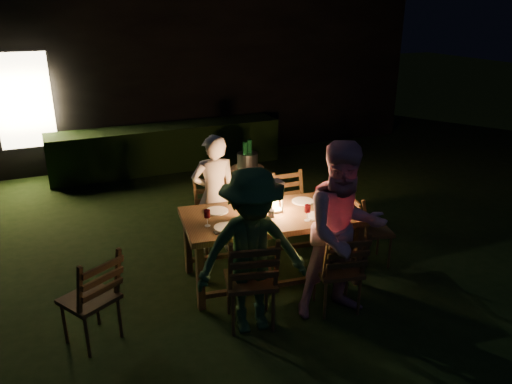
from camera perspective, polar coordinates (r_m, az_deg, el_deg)
name	(u,v)px	position (r m, az deg, el deg)	size (l,w,h in m)	color
garden_envelope	(159,66)	(11.58, -11.00, 13.91)	(40.00, 40.00, 3.20)	black
dining_table	(271,220)	(5.40, 1.75, -3.24)	(1.99, 1.16, 0.78)	#472C17
chair_near_left	(251,296)	(4.82, -0.62, -11.79)	(0.56, 0.59, 1.03)	#472C17
chair_near_right	(338,283)	(5.11, 9.30, -10.28)	(0.52, 0.54, 0.96)	#472C17
chair_far_left	(216,230)	(6.14, -4.56, -4.40)	(0.46, 0.49, 0.98)	#472C17
chair_far_right	(293,222)	(6.40, 4.24, -3.42)	(0.43, 0.46, 0.94)	#472C17
chair_end	(370,241)	(6.05, 12.91, -5.51)	(0.52, 0.50, 0.92)	#472C17
chair_spare	(93,314)	(4.84, -18.18, -13.06)	(0.60, 0.61, 0.96)	#472C17
person_house_side	(214,195)	(6.01, -4.77, -0.33)	(0.54, 0.36, 1.49)	white
person_opp_right	(344,232)	(4.79, 9.98, -4.49)	(0.86, 0.67, 1.77)	pink
person_opp_left	(252,252)	(4.53, -0.44, -6.92)	(1.03, 0.59, 1.59)	#2B572F
lantern	(274,198)	(5.36, 2.12, -0.67)	(0.16, 0.16, 0.35)	white
plate_far_left	(217,211)	(5.43, -4.50, -2.17)	(0.25, 0.25, 0.01)	white
plate_near_left	(226,227)	(5.03, -3.43, -4.05)	(0.25, 0.25, 0.01)	white
plate_far_right	(303,201)	(5.70, 5.38, -1.05)	(0.25, 0.25, 0.01)	white
plate_near_right	(318,216)	(5.32, 7.11, -2.74)	(0.25, 0.25, 0.01)	white
wineglass_a	(238,200)	(5.50, -2.11, -0.88)	(0.06, 0.06, 0.18)	#59070F
wineglass_b	(207,218)	(5.06, -5.59, -2.99)	(0.06, 0.06, 0.18)	#59070F
wineglass_c	(307,213)	(5.19, 5.89, -2.38)	(0.06, 0.06, 0.18)	#59070F
wineglass_d	(318,194)	(5.70, 7.14, -0.26)	(0.06, 0.06, 0.18)	#59070F
wineglass_e	(271,218)	(5.04, 1.75, -2.98)	(0.06, 0.06, 0.18)	silver
bottle_table	(249,204)	(5.24, -0.82, -1.38)	(0.07, 0.07, 0.28)	#0F471E
napkin_left	(267,227)	(5.04, 1.27, -3.99)	(0.18, 0.14, 0.01)	red
napkin_right	(330,218)	(5.30, 8.45, -2.96)	(0.18, 0.14, 0.01)	red
phone	(221,232)	(4.95, -4.01, -4.56)	(0.14, 0.07, 0.01)	black
side_table	(247,173)	(7.31, -0.98, 2.24)	(0.48, 0.48, 0.65)	brown
ice_bucket	(247,160)	(7.25, -0.99, 3.64)	(0.30, 0.30, 0.22)	#A5A8AD
bottle_bucket_a	(245,158)	(7.18, -1.24, 3.89)	(0.07, 0.07, 0.32)	#0F471E
bottle_bucket_b	(250,156)	(7.29, -0.75, 4.15)	(0.07, 0.07, 0.32)	#0F471E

